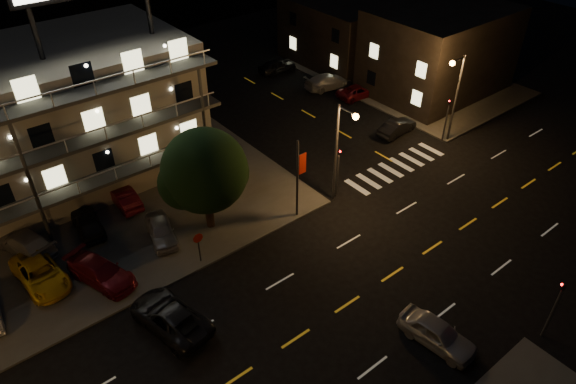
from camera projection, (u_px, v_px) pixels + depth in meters
ground at (322, 321)px, 29.76m from camera, size 140.00×140.00×0.00m
curb_ne at (403, 76)px, 57.38m from camera, size 16.00×24.00×0.15m
side_bldg_front at (439, 51)px, 52.38m from camera, size 14.06×10.00×8.50m
side_bldg_back at (355, 27)px, 60.37m from camera, size 14.06×12.00×7.00m
streetlight_nc at (340, 145)px, 36.08m from camera, size 0.44×1.92×8.00m
streetlight_ne at (455, 91)px, 43.17m from camera, size 1.92×0.44×8.00m
signal_nw at (338, 167)px, 38.10m from camera, size 0.20×0.27×4.60m
signal_sw at (556, 305)px, 27.42m from camera, size 0.20×0.27×4.60m
signal_ne at (447, 116)px, 44.64m from camera, size 0.27×0.20×4.60m
banner_north at (298, 177)px, 35.56m from camera, size 0.83×0.16×6.40m
stop_sign at (199, 243)px, 32.62m from camera, size 0.91×0.11×2.61m
tree at (204, 173)px, 33.80m from camera, size 6.00×5.78×7.56m
lot_car_2 at (40, 274)px, 31.65m from camera, size 2.74×5.21×1.40m
lot_car_3 at (101, 272)px, 31.75m from camera, size 3.47×5.24×1.41m
lot_car_4 at (161, 230)px, 34.98m from camera, size 2.55×4.28×1.36m
lot_car_7 at (25, 242)px, 33.94m from camera, size 3.45×5.40×1.46m
lot_car_8 at (88, 223)px, 35.56m from camera, size 2.17×4.39×1.44m
lot_car_9 at (124, 197)px, 38.04m from camera, size 1.48×4.12×1.35m
side_car_0 at (397, 127)px, 46.83m from camera, size 4.27×1.78×1.37m
side_car_1 at (358, 91)px, 53.02m from camera, size 4.79×2.52×1.29m
side_car_2 at (329, 81)px, 54.69m from camera, size 5.62×3.12×1.54m
side_car_3 at (277, 66)px, 58.08m from camera, size 4.56×2.07×1.52m
road_car_east at (437, 333)px, 28.12m from camera, size 2.30×4.60×1.50m
road_car_west at (170, 317)px, 29.04m from camera, size 3.48×5.81×1.51m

